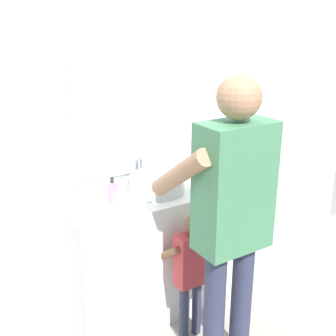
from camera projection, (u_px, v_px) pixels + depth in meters
name	position (u px, v px, depth m)	size (l,w,h in m)	color
ground_plane	(180.00, 325.00, 2.87)	(14.00, 14.00, 0.00)	#9E998E
back_wall	(131.00, 105.00, 2.92)	(4.40, 0.10, 2.70)	silver
vanity_cabinet	(156.00, 248.00, 2.97)	(1.25, 0.54, 0.84)	white
sink_basin	(157.00, 183.00, 2.80)	(0.35, 0.35, 0.11)	silver
faucet	(141.00, 170.00, 2.96)	(0.18, 0.14, 0.18)	#B7BABF
toothbrush_cup	(202.00, 170.00, 3.06)	(0.07, 0.07, 0.21)	#D86666
soap_bottle	(113.00, 192.00, 2.63)	(0.06, 0.06, 0.16)	#B27FC6
child_toddler	(190.00, 266.00, 2.63)	(0.25, 0.25, 0.83)	#2D334C
adult_parent	(231.00, 205.00, 2.24)	(0.51, 0.54, 1.66)	#2D334C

